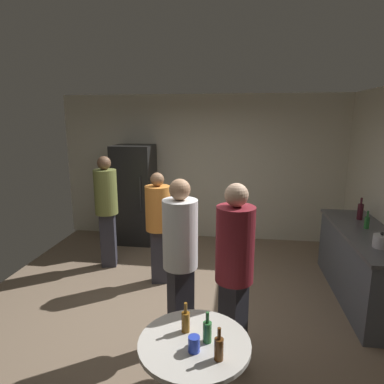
% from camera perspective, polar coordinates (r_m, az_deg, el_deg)
% --- Properties ---
extents(ground_plane, '(5.20, 5.20, 0.10)m').
position_cam_1_polar(ground_plane, '(4.31, -2.41, -20.10)').
color(ground_plane, '#7A6651').
extents(wall_back, '(5.32, 0.06, 2.70)m').
position_cam_1_polar(wall_back, '(6.30, 1.73, 4.15)').
color(wall_back, beige).
rests_on(wall_back, ground_plane).
extents(refrigerator, '(0.70, 0.68, 1.80)m').
position_cam_1_polar(refrigerator, '(6.21, -9.77, -0.38)').
color(refrigerator, black).
rests_on(refrigerator, ground_plane).
extents(kitchen_counter, '(0.64, 2.04, 0.90)m').
position_cam_1_polar(kitchen_counter, '(4.82, 27.30, -11.10)').
color(kitchen_counter, '#4C515B').
rests_on(kitchen_counter, ground_plane).
extents(kettle, '(0.24, 0.17, 0.18)m').
position_cam_1_polar(kettle, '(4.17, 29.72, -7.34)').
color(kettle, '#B2B2B7').
rests_on(kettle, kitchen_counter).
extents(wine_bottle_on_counter, '(0.08, 0.08, 0.31)m').
position_cam_1_polar(wine_bottle_on_counter, '(5.14, 26.89, -2.96)').
color(wine_bottle_on_counter, '#3F141E').
rests_on(wine_bottle_on_counter, kitchen_counter).
extents(beer_bottle_on_counter, '(0.06, 0.06, 0.23)m').
position_cam_1_polar(beer_bottle_on_counter, '(4.77, 27.79, -4.60)').
color(beer_bottle_on_counter, '#26662D').
rests_on(beer_bottle_on_counter, kitchen_counter).
extents(foreground_table, '(0.80, 0.80, 0.73)m').
position_cam_1_polar(foreground_table, '(2.64, 0.40, -26.03)').
color(foreground_table, beige).
rests_on(foreground_table, ground_plane).
extents(beer_bottle_amber, '(0.06, 0.06, 0.23)m').
position_cam_1_polar(beer_bottle_amber, '(2.62, -1.09, -21.24)').
color(beer_bottle_amber, '#8C5919').
rests_on(beer_bottle_amber, foreground_table).
extents(beer_bottle_brown, '(0.06, 0.06, 0.23)m').
position_cam_1_polar(beer_bottle_brown, '(2.39, 4.63, -25.11)').
color(beer_bottle_brown, '#593314').
rests_on(beer_bottle_brown, foreground_table).
extents(beer_bottle_green, '(0.06, 0.06, 0.23)m').
position_cam_1_polar(beer_bottle_green, '(2.52, 2.64, -22.71)').
color(beer_bottle_green, '#26662D').
rests_on(beer_bottle_green, foreground_table).
extents(plastic_cup_blue, '(0.08, 0.08, 0.11)m').
position_cam_1_polar(plastic_cup_blue, '(2.46, 0.34, -24.60)').
color(plastic_cup_blue, blue).
rests_on(plastic_cup_blue, foreground_table).
extents(person_in_olive_shirt, '(0.40, 0.40, 1.73)m').
position_cam_1_polar(person_in_olive_shirt, '(5.19, -14.48, -1.88)').
color(person_in_olive_shirt, '#2D2D38').
rests_on(person_in_olive_shirt, ground_plane).
extents(person_in_maroon_shirt, '(0.48, 0.48, 1.74)m').
position_cam_1_polar(person_in_maroon_shirt, '(3.02, 7.29, -11.99)').
color(person_in_maroon_shirt, '#2D2D38').
rests_on(person_in_maroon_shirt, ground_plane).
extents(person_in_orange_shirt, '(0.41, 0.41, 1.57)m').
position_cam_1_polar(person_in_orange_shirt, '(4.58, -5.82, -4.79)').
color(person_in_orange_shirt, '#2D2D38').
rests_on(person_in_orange_shirt, ground_plane).
extents(person_in_white_shirt, '(0.48, 0.48, 1.73)m').
position_cam_1_polar(person_in_white_shirt, '(3.28, -2.02, -10.10)').
color(person_in_white_shirt, '#2D2D38').
rests_on(person_in_white_shirt, ground_plane).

